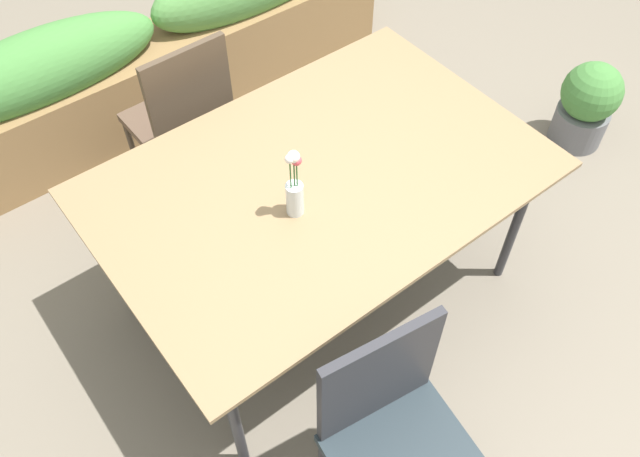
# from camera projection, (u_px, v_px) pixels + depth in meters

# --- Properties ---
(ground_plane) EXTENTS (12.00, 12.00, 0.00)m
(ground_plane) POSITION_uv_depth(u_px,v_px,m) (347.00, 289.00, 3.01)
(ground_plane) COLOR #756B5B
(dining_table) EXTENTS (1.65, 1.12, 0.75)m
(dining_table) POSITION_uv_depth(u_px,v_px,m) (320.00, 184.00, 2.46)
(dining_table) COLOR #8C704C
(dining_table) RESTS_ON ground
(chair_far_side) EXTENTS (0.42, 0.42, 0.95)m
(chair_far_side) POSITION_uv_depth(u_px,v_px,m) (184.00, 117.00, 2.97)
(chair_far_side) COLOR brown
(chair_far_side) RESTS_ON ground
(chair_near_left) EXTENTS (0.49, 0.49, 0.93)m
(chair_near_left) POSITION_uv_depth(u_px,v_px,m) (396.00, 433.00, 2.04)
(chair_near_left) COLOR #243036
(chair_near_left) RESTS_ON ground
(flower_vase) EXTENTS (0.06, 0.06, 0.29)m
(flower_vase) POSITION_uv_depth(u_px,v_px,m) (294.00, 189.00, 2.23)
(flower_vase) COLOR silver
(flower_vase) RESTS_ON dining_table
(planter_box) EXTENTS (2.74, 0.40, 0.78)m
(planter_box) POSITION_uv_depth(u_px,v_px,m) (162.00, 53.00, 3.52)
(planter_box) COLOR olive
(planter_box) RESTS_ON ground
(potted_plant) EXTENTS (0.31, 0.31, 0.49)m
(potted_plant) POSITION_uv_depth(u_px,v_px,m) (587.00, 103.00, 3.44)
(potted_plant) COLOR slate
(potted_plant) RESTS_ON ground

